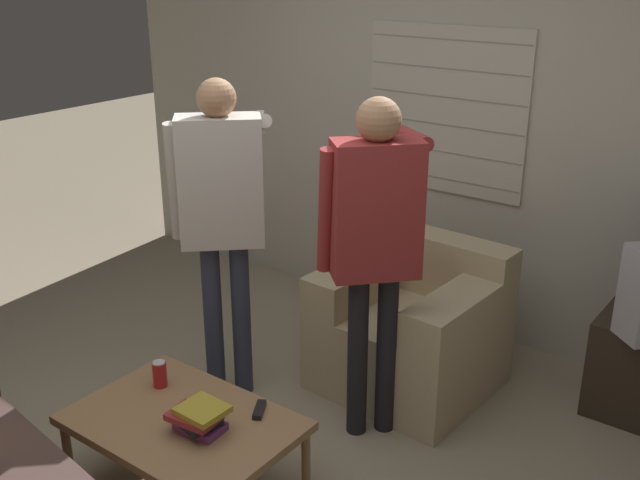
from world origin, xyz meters
The scene contains 9 objects.
ground_plane centered at (0.00, 0.00, 0.00)m, with size 16.00×16.00×0.00m, color gray.
wall_back centered at (0.00, 2.03, 1.28)m, with size 5.20×0.08×2.55m.
armchair_beige centered at (0.28, 1.23, 0.34)m, with size 0.91×0.86×0.80m.
coffee_table centered at (-0.06, -0.18, 0.35)m, with size 0.97×0.67×0.38m.
person_left_standing centered at (-0.48, 0.55, 1.09)m, with size 0.50×0.85×1.72m.
person_right_standing centered at (0.34, 0.72, 1.08)m, with size 0.53×0.83×1.70m.
book_stack centered at (0.06, -0.20, 0.44)m, with size 0.24×0.20×0.12m.
soda_can centered at (-0.34, -0.05, 0.44)m, with size 0.07×0.07×0.13m.
spare_remote centered at (0.17, 0.06, 0.39)m, with size 0.10×0.13×0.02m.
Camera 1 is at (2.06, -2.03, 2.28)m, focal length 42.00 mm.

